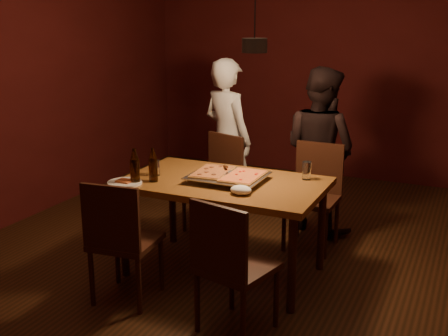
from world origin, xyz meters
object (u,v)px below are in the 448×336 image
at_px(diner_white, 227,140).
at_px(plate_slice, 125,182).
at_px(diner_dark, 320,150).
at_px(pendant_lamp, 255,44).
at_px(pizza_tray, 228,178).
at_px(chair_far_left, 218,174).
at_px(beer_bottle_a, 135,166).
at_px(dining_table, 224,190).
at_px(chair_near_left, 119,232).
at_px(beer_bottle_b, 153,165).
at_px(chair_far_right, 315,186).
at_px(chair_near_right, 229,256).

bearing_deg(diner_white, plate_slice, 107.09).
distance_m(plate_slice, diner_dark, 1.92).
height_order(plate_slice, diner_white, diner_white).
relative_size(diner_dark, pendant_lamp, 1.38).
distance_m(pizza_tray, plate_slice, 0.77).
relative_size(chair_far_left, beer_bottle_a, 1.99).
bearing_deg(dining_table, chair_near_left, -120.66).
bearing_deg(dining_table, pizza_tray, 6.47).
xyz_separation_m(pizza_tray, plate_slice, (-0.67, -0.38, -0.01)).
bearing_deg(chair_near_left, beer_bottle_a, 101.06).
height_order(dining_table, beer_bottle_b, beer_bottle_b).
xyz_separation_m(chair_far_left, chair_far_right, (0.92, 0.03, 0.00)).
height_order(chair_near_left, diner_dark, diner_dark).
relative_size(chair_far_right, pendant_lamp, 0.44).
height_order(chair_far_right, pizza_tray, chair_far_right).
relative_size(chair_near_left, pendant_lamp, 0.44).
relative_size(chair_far_left, chair_near_left, 1.10).
xyz_separation_m(chair_far_right, beer_bottle_b, (-0.95, -1.08, 0.34)).
xyz_separation_m(chair_far_left, chair_near_right, (0.84, -1.62, 0.00)).
distance_m(beer_bottle_a, diner_white, 1.51).
distance_m(chair_near_right, plate_slice, 1.14).
relative_size(chair_far_left, chair_near_right, 1.05).
relative_size(beer_bottle_a, beer_bottle_b, 1.04).
bearing_deg(pizza_tray, beer_bottle_a, -152.22).
height_order(diner_dark, pendant_lamp, pendant_lamp).
height_order(beer_bottle_a, diner_dark, diner_dark).
xyz_separation_m(pizza_tray, beer_bottle_b, (-0.50, -0.24, 0.10)).
bearing_deg(plate_slice, chair_near_right, -22.22).
height_order(beer_bottle_b, plate_slice, beer_bottle_b).
relative_size(plate_slice, diner_dark, 0.17).
relative_size(chair_near_left, plate_slice, 1.89).
bearing_deg(diner_dark, pendant_lamp, 104.53).
relative_size(chair_near_right, diner_dark, 0.33).
relative_size(chair_near_left, pizza_tray, 0.88).
distance_m(chair_far_left, diner_dark, 0.96).
bearing_deg(dining_table, pendant_lamp, 21.53).
height_order(pizza_tray, beer_bottle_a, beer_bottle_a).
xyz_separation_m(dining_table, pizza_tray, (0.03, 0.00, 0.10)).
height_order(chair_far_right, diner_dark, diner_dark).
distance_m(dining_table, chair_far_left, 0.94).
bearing_deg(diner_white, dining_table, 135.34).
xyz_separation_m(chair_near_left, beer_bottle_b, (-0.03, 0.51, 0.34)).
relative_size(chair_far_right, plate_slice, 1.89).
distance_m(chair_far_right, chair_near_right, 1.65).
distance_m(dining_table, beer_bottle_b, 0.57).
bearing_deg(pizza_tray, chair_near_right, -67.19).
xyz_separation_m(chair_far_right, pendant_lamp, (-0.28, -0.76, 1.22)).
distance_m(diner_dark, pendant_lamp, 1.54).
bearing_deg(beer_bottle_a, chair_far_right, 48.52).
height_order(chair_far_right, pendant_lamp, pendant_lamp).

